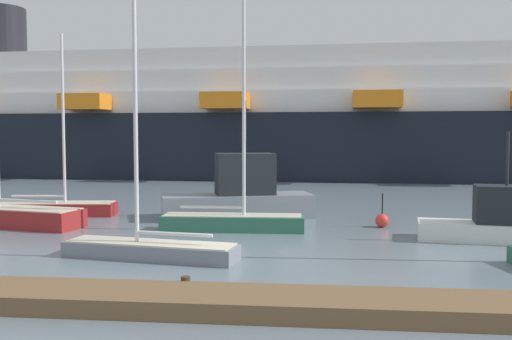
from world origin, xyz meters
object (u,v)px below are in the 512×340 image
object	(u,v)px
sailboat_2	(233,218)
fishing_boat_2	(501,222)
sailboat_1	(150,242)
channel_buoy_1	(382,220)
sailboat_4	(9,211)
fishing_boat_1	(240,195)
sailboat_0	(56,206)
cruise_ship	(178,121)

from	to	relation	value
sailboat_2	fishing_boat_2	bearing A→B (deg)	-9.01
sailboat_1	channel_buoy_1	size ratio (longest dim) A/B	7.65
sailboat_2	sailboat_4	size ratio (longest dim) A/B	0.76
sailboat_1	fishing_boat_2	world-z (taller)	sailboat_1
sailboat_2	sailboat_1	bearing A→B (deg)	-111.00
sailboat_2	fishing_boat_1	world-z (taller)	sailboat_2
sailboat_0	fishing_boat_1	xyz separation A→B (m)	(9.32, 0.19, 0.66)
sailboat_4	fishing_boat_1	bearing A→B (deg)	-147.60
sailboat_2	sailboat_0	bearing A→B (deg)	158.03
fishing_boat_2	cruise_ship	xyz separation A→B (m)	(-20.67, 33.33, 4.64)
sailboat_1	fishing_boat_1	world-z (taller)	sailboat_1
fishing_boat_1	sailboat_2	bearing A→B (deg)	-103.93
cruise_ship	sailboat_4	bearing A→B (deg)	-87.35
sailboat_2	channel_buoy_1	bearing A→B (deg)	11.79
fishing_boat_2	channel_buoy_1	distance (m)	5.02
fishing_boat_2	cruise_ship	distance (m)	39.49
fishing_boat_2	sailboat_0	bearing A→B (deg)	174.84
sailboat_0	sailboat_1	xyz separation A→B (m)	(7.56, -9.08, 0.10)
sailboat_2	fishing_boat_2	size ratio (longest dim) A/B	1.73
sailboat_0	fishing_boat_2	size ratio (longest dim) A/B	1.50
sailboat_1	channel_buoy_1	bearing A→B (deg)	-130.36
sailboat_4	cruise_ship	distance (m)	32.18
fishing_boat_1	channel_buoy_1	size ratio (longest dim) A/B	5.08
fishing_boat_1	channel_buoy_1	world-z (taller)	fishing_boat_1
sailboat_2	channel_buoy_1	distance (m)	6.57
sailboat_4	fishing_boat_2	distance (m)	20.60
sailboat_4	sailboat_0	bearing A→B (deg)	-87.03
sailboat_1	cruise_ship	bearing A→B (deg)	-68.26
channel_buoy_1	cruise_ship	size ratio (longest dim) A/B	0.01
sailboat_0	cruise_ship	world-z (taller)	cruise_ship
channel_buoy_1	fishing_boat_2	bearing A→B (deg)	-35.22
sailboat_4	cruise_ship	world-z (taller)	cruise_ship
sailboat_1	sailboat_4	size ratio (longest dim) A/B	0.84
sailboat_1	cruise_ship	world-z (taller)	cruise_ship
sailboat_0	channel_buoy_1	size ratio (longest dim) A/B	6.02
sailboat_2	channel_buoy_1	xyz separation A→B (m)	(6.38, 1.52, -0.22)
sailboat_1	channel_buoy_1	world-z (taller)	sailboat_1
sailboat_1	fishing_boat_2	bearing A→B (deg)	-152.01
channel_buoy_1	cruise_ship	xyz separation A→B (m)	(-16.59, 30.45, 5.09)
sailboat_2	channel_buoy_1	size ratio (longest dim) A/B	6.92
fishing_boat_1	channel_buoy_1	distance (m)	6.98
sailboat_0	fishing_boat_1	bearing A→B (deg)	-4.98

